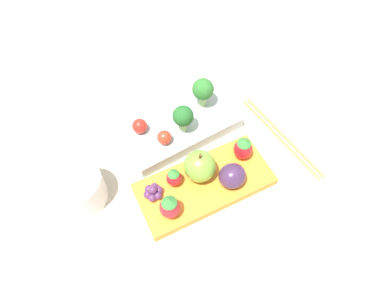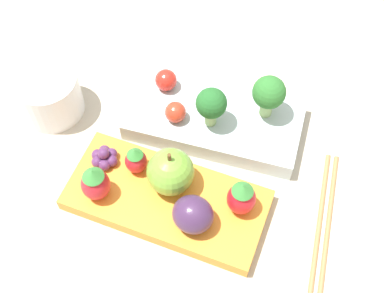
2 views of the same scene
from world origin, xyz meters
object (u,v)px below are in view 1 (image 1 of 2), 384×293
Objects in this scene: strawberry_0 at (170,207)px; apple at (200,166)px; broccoli_floret_0 at (203,90)px; plum at (232,176)px; broccoli_floret_1 at (182,117)px; strawberry_1 at (174,177)px; cherry_tomato_1 at (140,126)px; cherry_tomato_0 at (164,137)px; drinking_cup at (79,187)px; bento_box_savoury at (181,127)px; chopsticks_pair at (282,136)px; bento_box_fruit at (204,184)px; strawberry_2 at (243,148)px; grape_cluster at (153,192)px.

apple is at bearing 33.19° from strawberry_0.
plum is at bearing -97.25° from broccoli_floret_0.
broccoli_floret_1 reaches higher than strawberry_1.
broccoli_floret_0 is at bearing 50.30° from strawberry_1.
apple reaches higher than cherry_tomato_1.
cherry_tomato_1 reaches higher than cherry_tomato_0.
cherry_tomato_0 is (-0.04, -0.01, -0.02)m from broccoli_floret_1.
strawberry_1 is at bearing -17.83° from drinking_cup.
bento_box_savoury is at bearing 85.34° from apple.
plum is (0.04, -0.03, -0.01)m from apple.
chopsticks_pair is (0.17, -0.09, -0.01)m from bento_box_savoury.
broccoli_floret_1 is (-0.00, -0.01, 0.05)m from bento_box_savoury.
plum is (0.11, 0.01, -0.00)m from strawberry_0.
broccoli_floret_1 is at bearing 87.76° from bento_box_fruit.
strawberry_1 is (-0.05, -0.09, -0.03)m from broccoli_floret_1.
strawberry_2 reaches higher than grape_cluster.
strawberry_2 is 0.23× the size of chopsticks_pair.
broccoli_floret_0 is 0.27m from drinking_cup.
apple reaches higher than plum.
bento_box_savoury is 1.08× the size of chopsticks_pair.
plum is (-0.02, -0.17, -0.03)m from broccoli_floret_0.
apple is (0.06, -0.12, 0.01)m from cherry_tomato_1.
strawberry_2 is at bearing -48.83° from broccoli_floret_1.
strawberry_0 is 1.01× the size of strawberry_2.
plum is 0.57× the size of drinking_cup.
strawberry_0 is at bearing -117.14° from bento_box_savoury.
drinking_cup is (-0.13, -0.07, -0.01)m from cherry_tomato_1.
chopsticks_pair is at bearing -27.00° from bento_box_savoury.
cherry_tomato_0 reaches higher than bento_box_savoury.
bento_box_fruit is 2.91× the size of drinking_cup.
strawberry_2 is 0.06m from plum.
cherry_tomato_0 is at bearing 164.44° from chopsticks_pair.
bento_box_fruit is at bearing -7.77° from grape_cluster.
cherry_tomato_0 is 0.41× the size of apple.
cherry_tomato_1 is (-0.03, 0.04, 0.00)m from cherry_tomato_0.
plum is (0.11, -0.15, -0.00)m from cherry_tomato_1.
apple is (-0.06, -0.13, -0.02)m from broccoli_floret_0.
drinking_cup is (-0.11, 0.05, 0.00)m from grape_cluster.
plum is at bearing -38.21° from apple.
bento_box_savoury is 0.19m from chopsticks_pair.
cherry_tomato_1 is (-0.13, -0.01, -0.02)m from broccoli_floret_0.
broccoli_floret_1 reaches higher than cherry_tomato_1.
strawberry_0 is 1.10× the size of plum.
grape_cluster is (-0.08, -0.01, -0.02)m from apple.
strawberry_2 reaches higher than bento_box_savoury.
broccoli_floret_0 is (0.06, 0.03, 0.05)m from bento_box_savoury.
strawberry_2 reaches higher than cherry_tomato_1.
strawberry_0 is 0.05m from strawberry_1.
broccoli_floret_0 is 2.23× the size of cherry_tomato_1.
strawberry_2 is (0.08, -0.09, -0.02)m from broccoli_floret_1.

